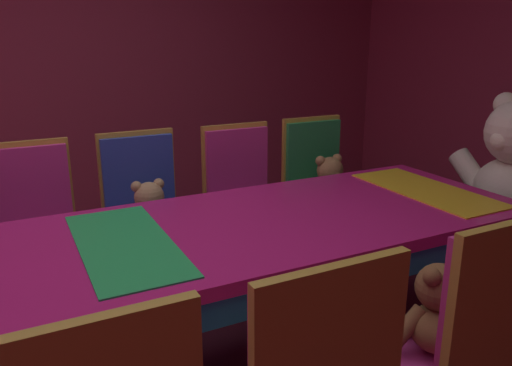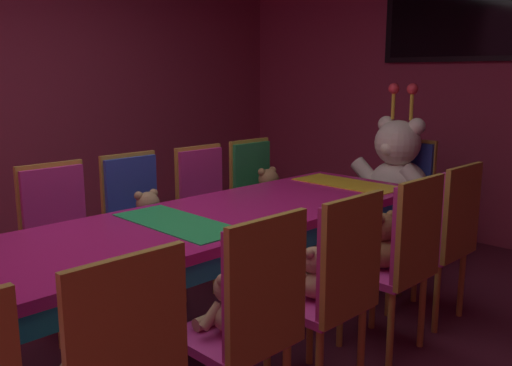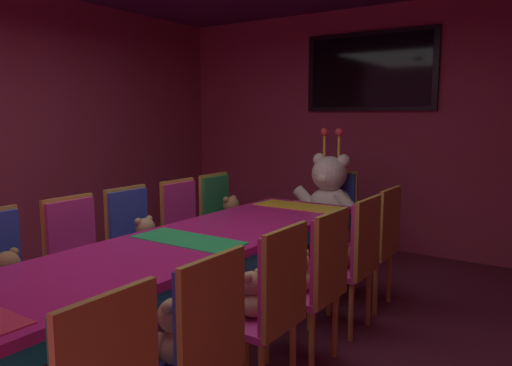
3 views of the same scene
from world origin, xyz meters
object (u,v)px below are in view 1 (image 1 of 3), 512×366
chair_left_2 (33,222)px  teddy_left_3 (151,214)px  chair_left_5 (317,180)px  chair_left_3 (143,205)px  banquet_table (127,265)px  teddy_left_5 (330,186)px  chair_right_4 (472,334)px  teddy_right_4 (436,312)px  chair_left_4 (241,192)px

chair_left_2 → teddy_left_3: 0.56m
chair_left_5 → chair_left_3: bearing=-90.6°
banquet_table → teddy_left_5: 1.54m
chair_right_4 → banquet_table: bearing=45.8°
banquet_table → teddy_right_4: 1.09m
chair_left_4 → chair_left_5: same height
chair_left_2 → chair_left_5: same height
teddy_left_3 → chair_left_2: bearing=-102.6°
chair_left_5 → teddy_right_4: bearing=-19.5°
chair_left_3 → teddy_left_3: chair_left_3 is taller
teddy_left_5 → teddy_right_4: bearing=-21.4°
chair_left_5 → chair_right_4: same height
chair_left_4 → teddy_right_4: chair_left_4 is taller
chair_left_2 → chair_right_4: bearing=34.3°
banquet_table → chair_right_4: 1.19m
chair_left_4 → chair_left_5: bearing=92.3°
chair_left_2 → teddy_left_3: (0.12, 0.55, -0.01)m
chair_left_3 → teddy_left_3: bearing=0.0°
banquet_table → chair_left_4: bearing=133.6°
chair_left_5 → teddy_left_5: bearing=0.0°
teddy_right_4 → teddy_left_3: bearing=22.7°
teddy_right_4 → chair_left_3: bearing=20.7°
banquet_table → teddy_left_3: (-0.69, 0.28, -0.07)m
teddy_left_3 → chair_left_4: size_ratio=0.33×
chair_left_2 → teddy_left_5: bearing=85.4°
chair_left_2 → teddy_left_3: bearing=77.4°
teddy_left_5 → banquet_table: bearing=-63.9°
chair_left_2 → chair_left_4: size_ratio=1.00×
teddy_left_5 → teddy_right_4: size_ratio=1.03×
teddy_left_3 → chair_left_5: chair_left_5 is taller
chair_left_2 → teddy_right_4: chair_left_2 is taller
chair_left_4 → chair_right_4: 1.63m
chair_right_4 → chair_left_2: bearing=34.3°
chair_left_2 → teddy_right_4: bearing=36.9°
chair_left_5 → chair_left_4: bearing=-87.7°
teddy_left_5 → teddy_right_4: (1.36, -0.53, -0.00)m
chair_left_3 → teddy_left_5: size_ratio=2.88×
chair_left_2 → teddy_right_4: size_ratio=2.96×
teddy_left_3 → chair_right_4: (1.52, 0.57, 0.01)m
chair_left_2 → teddy_left_5: 1.66m
banquet_table → chair_left_2: size_ratio=3.52×
banquet_table → chair_left_3: size_ratio=3.52×
chair_left_3 → teddy_left_5: bearing=81.9°
teddy_left_3 → teddy_right_4: teddy_right_4 is taller
teddy_left_5 → chair_right_4: chair_right_4 is taller
teddy_right_4 → chair_right_4: bearing=180.0°
chair_left_3 → chair_left_4: size_ratio=1.00×
banquet_table → teddy_left_5: (-0.68, 1.38, -0.06)m
teddy_left_3 → chair_left_5: 1.11m
chair_left_3 → teddy_left_5: chair_left_3 is taller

